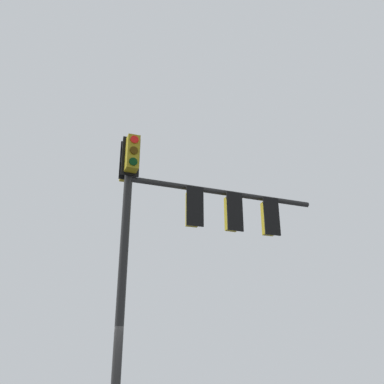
% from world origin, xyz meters
% --- Properties ---
extents(signal_mast_assembly, '(3.60, 4.51, 7.04)m').
position_xyz_m(signal_mast_assembly, '(-0.28, -1.93, 5.10)').
color(signal_mast_assembly, black).
rests_on(signal_mast_assembly, ground).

